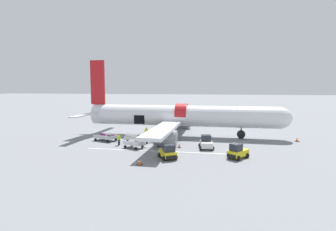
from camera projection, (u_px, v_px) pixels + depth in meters
The scene contains 18 objects.
ground_plane at pixel (158, 145), 36.02m from camera, with size 500.00×500.00×0.00m, color slate.
apron_marking_line at pixel (163, 151), 32.46m from camera, with size 19.71×0.81×0.01m.
airplane at pixel (178, 117), 42.23m from camera, with size 33.60×31.00×12.43m.
baggage_tug_lead at pixel (168, 153), 29.01m from camera, with size 2.46×2.69×1.65m.
baggage_tug_mid at pixel (238, 152), 29.19m from camera, with size 2.53×2.76×1.70m.
baggage_tug_rear at pixel (206, 143), 33.81m from camera, with size 2.17×2.63×1.74m.
baggage_cart_loading at pixel (134, 139), 37.90m from camera, with size 3.43×2.48×0.99m.
baggage_cart_queued at pixel (106, 137), 38.83m from camera, with size 4.36×2.84×1.06m.
baggage_cart_empty at pixel (135, 145), 34.06m from camera, with size 3.48×2.31×0.99m.
ground_crew_loader_a at pixel (147, 133), 40.20m from camera, with size 0.62×0.41×1.81m.
ground_crew_loader_b at pixel (153, 134), 39.54m from camera, with size 0.56×0.42×1.59m.
ground_crew_driver at pixel (147, 137), 36.79m from camera, with size 0.55×0.58×1.75m.
ground_crew_supervisor at pixel (152, 136), 37.87m from camera, with size 0.54×0.54×1.69m.
ground_crew_helper at pixel (160, 136), 38.50m from camera, with size 0.41×0.55×1.59m.
ground_crew_marshal at pixel (119, 139), 35.84m from camera, with size 0.56×0.47×1.62m.
safety_cone_nose at pixel (297, 140), 38.26m from camera, with size 0.63×0.63×0.63m.
safety_cone_engine_left at pixel (139, 162), 26.86m from camera, with size 0.56×0.56×0.63m.
safety_cone_wingtip at pixel (179, 145), 34.37m from camera, with size 0.46×0.46×0.64m.
Camera 1 is at (8.29, -34.41, 7.93)m, focal length 28.00 mm.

